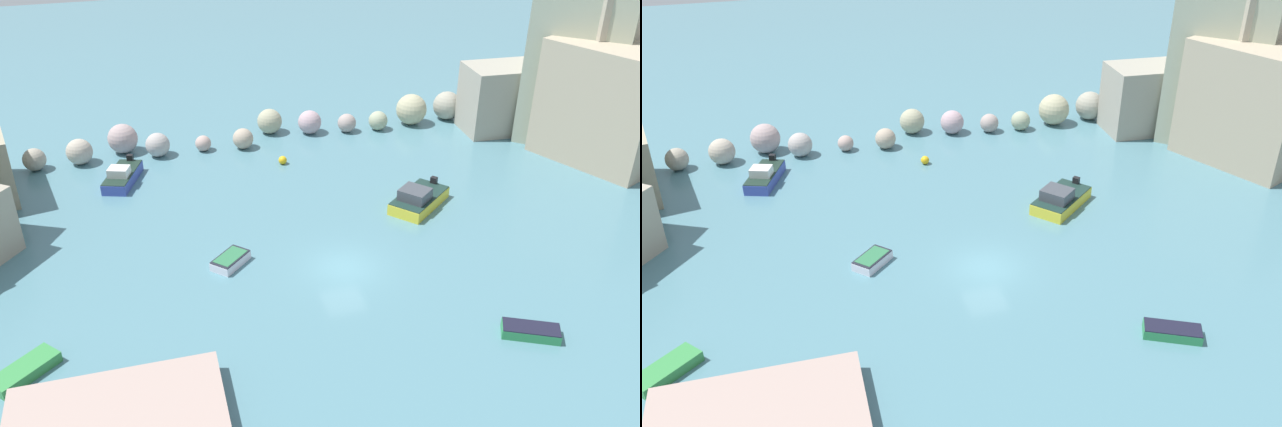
% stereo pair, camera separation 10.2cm
% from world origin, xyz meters
% --- Properties ---
extents(cove_water, '(160.00, 160.00, 0.00)m').
position_xyz_m(cove_water, '(0.00, 0.00, 0.00)').
color(cove_water, slate).
rests_on(cove_water, ground).
extents(cliff_headland_right, '(21.37, 20.98, 12.89)m').
position_xyz_m(cliff_headland_right, '(26.65, 13.06, 4.74)').
color(cliff_headland_right, '#A4A295').
rests_on(cliff_headland_right, ground).
extents(rock_breakwater, '(37.03, 4.41, 2.69)m').
position_xyz_m(rock_breakwater, '(1.45, 20.00, 1.09)').
color(rock_breakwater, '#A29989').
rests_on(rock_breakwater, ground).
extents(channel_buoy, '(0.66, 0.66, 0.66)m').
position_xyz_m(channel_buoy, '(-0.01, 14.98, 0.33)').
color(channel_buoy, gold).
rests_on(channel_buoy, cove_water).
extents(moored_boat_0, '(3.32, 3.09, 0.57)m').
position_xyz_m(moored_boat_0, '(-17.48, -4.20, 0.28)').
color(moored_boat_0, '#368B45').
rests_on(moored_boat_0, cove_water).
extents(moored_boat_1, '(5.18, 4.82, 1.60)m').
position_xyz_m(moored_boat_1, '(7.29, 5.61, 0.59)').
color(moored_boat_1, yellow).
rests_on(moored_boat_1, cove_water).
extents(moored_boat_2, '(3.13, 2.39, 0.59)m').
position_xyz_m(moored_boat_2, '(7.19, -8.67, 0.29)').
color(moored_boat_2, '#2F8D4F').
rests_on(moored_boat_2, cove_water).
extents(moored_boat_3, '(3.19, 4.81, 1.46)m').
position_xyz_m(moored_boat_3, '(-12.13, 15.30, 0.53)').
color(moored_boat_3, '#3C4DAD').
rests_on(moored_boat_3, cove_water).
extents(moored_boat_5, '(2.63, 2.59, 0.61)m').
position_xyz_m(moored_boat_5, '(-6.42, 2.29, 0.32)').
color(moored_boat_5, white).
rests_on(moored_boat_5, cove_water).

